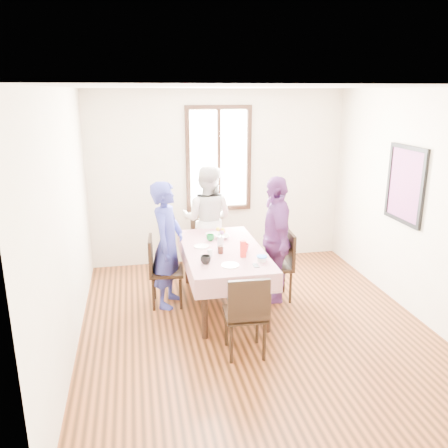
{
  "coord_description": "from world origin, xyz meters",
  "views": [
    {
      "loc": [
        -1.3,
        -4.66,
        2.66
      ],
      "look_at": [
        -0.25,
        0.56,
        1.1
      ],
      "focal_mm": 36.53,
      "sensor_mm": 36.0,
      "label": 1
    }
  ],
  "objects": [
    {
      "name": "mug_flag",
      "position": [
        -0.0,
        0.47,
        0.81
      ],
      "size": [
        0.14,
        0.14,
        0.09
      ],
      "primitive_type": "imported",
      "rotation": [
        0.0,
        0.0,
        0.79
      ],
      "color": "red",
      "rests_on": "tablecloth"
    },
    {
      "name": "butter_tub",
      "position": [
        0.11,
        0.1,
        0.79
      ],
      "size": [
        0.11,
        0.11,
        0.05
      ],
      "primitive_type": "cylinder",
      "color": "white",
      "rests_on": "tablecloth"
    },
    {
      "name": "chair_left",
      "position": [
        -0.96,
        0.77,
        0.46
      ],
      "size": [
        0.45,
        0.45,
        0.91
      ],
      "primitive_type": "cube",
      "rotation": [
        0.0,
        0.0,
        -1.65
      ],
      "color": "black",
      "rests_on": "ground"
    },
    {
      "name": "mug_green",
      "position": [
        -0.35,
        0.96,
        0.8
      ],
      "size": [
        0.14,
        0.14,
        0.08
      ],
      "primitive_type": "imported",
      "rotation": [
        0.0,
        0.0,
        -0.36
      ],
      "color": "#0C7226",
      "rests_on": "tablecloth"
    },
    {
      "name": "person_left",
      "position": [
        -0.94,
        0.77,
        0.81
      ],
      "size": [
        0.58,
        0.69,
        1.61
      ],
      "primitive_type": "imported",
      "rotation": [
        0.0,
        0.0,
        1.18
      ],
      "color": "navy",
      "rests_on": "ground"
    },
    {
      "name": "chair_right",
      "position": [
        0.46,
        0.66,
        0.46
      ],
      "size": [
        0.45,
        0.45,
        0.91
      ],
      "primitive_type": "cube",
      "rotation": [
        0.0,
        0.0,
        1.5
      ],
      "color": "black",
      "rests_on": "ground"
    },
    {
      "name": "back_wall",
      "position": [
        0.0,
        2.25,
        1.35
      ],
      "size": [
        4.0,
        0.0,
        4.0
      ],
      "primitive_type": "plane",
      "rotation": [
        1.57,
        0.0,
        0.0
      ],
      "color": "beige",
      "rests_on": "ground"
    },
    {
      "name": "jam_jar",
      "position": [
        -0.32,
        0.45,
        0.81
      ],
      "size": [
        0.07,
        0.07,
        0.09
      ],
      "primitive_type": "cylinder",
      "color": "black",
      "rests_on": "tablecloth"
    },
    {
      "name": "flower_bunch",
      "position": [
        -0.28,
        0.63,
        0.97
      ],
      "size": [
        0.09,
        0.09,
        0.1
      ],
      "primitive_type": null,
      "color": "yellow",
      "rests_on": "flower_vase"
    },
    {
      "name": "flower_vase",
      "position": [
        -0.28,
        0.63,
        0.84
      ],
      "size": [
        0.08,
        0.08,
        0.16
      ],
      "primitive_type": "cylinder",
      "color": "silver",
      "rests_on": "tablecloth"
    },
    {
      "name": "window_frame",
      "position": [
        0.0,
        2.23,
        1.65
      ],
      "size": [
        1.02,
        0.06,
        1.62
      ],
      "primitive_type": "cube",
      "color": "black",
      "rests_on": "back_wall"
    },
    {
      "name": "juice_carton",
      "position": [
        -0.08,
        0.28,
        0.86
      ],
      "size": [
        0.06,
        0.06,
        0.2
      ],
      "primitive_type": "cube",
      "color": "red",
      "rests_on": "tablecloth"
    },
    {
      "name": "serving_bowl",
      "position": [
        -0.19,
        1.02,
        0.79
      ],
      "size": [
        0.21,
        0.21,
        0.05
      ],
      "primitive_type": "imported",
      "rotation": [
        0.0,
        0.0,
        0.12
      ],
      "color": "white",
      "rests_on": "tablecloth"
    },
    {
      "name": "person_right",
      "position": [
        0.44,
        0.66,
        0.83
      ],
      "size": [
        0.51,
        1.01,
        1.65
      ],
      "primitive_type": "imported",
      "rotation": [
        0.0,
        0.0,
        -1.69
      ],
      "color": "#592A65",
      "rests_on": "ground"
    },
    {
      "name": "right_wall",
      "position": [
        2.0,
        0.0,
        1.35
      ],
      "size": [
        0.0,
        4.5,
        4.5
      ],
      "primitive_type": "plane",
      "rotation": [
        1.57,
        0.0,
        -1.57
      ],
      "color": "beige",
      "rests_on": "ground"
    },
    {
      "name": "dining_table",
      "position": [
        -0.25,
        0.61,
        0.38
      ],
      "size": [
        0.85,
        1.68,
        0.75
      ],
      "primitive_type": "cube",
      "color": "black",
      "rests_on": "ground"
    },
    {
      "name": "chair_far",
      "position": [
        -0.25,
        1.77,
        0.46
      ],
      "size": [
        0.49,
        0.49,
        0.91
      ],
      "primitive_type": "cube",
      "rotation": [
        0.0,
        0.0,
        3.32
      ],
      "color": "black",
      "rests_on": "ground"
    },
    {
      "name": "tablecloth",
      "position": [
        -0.25,
        0.61,
        0.76
      ],
      "size": [
        0.97,
        1.8,
        0.01
      ],
      "primitive_type": "cube",
      "color": "#620115",
      "rests_on": "dining_table"
    },
    {
      "name": "plate_left",
      "position": [
        -0.5,
        0.74,
        0.77
      ],
      "size": [
        0.2,
        0.2,
        0.01
      ],
      "primitive_type": "cylinder",
      "color": "white",
      "rests_on": "tablecloth"
    },
    {
      "name": "art_poster",
      "position": [
        1.98,
        0.3,
        1.55
      ],
      "size": [
        0.04,
        0.76,
        0.96
      ],
      "primitive_type": "cube",
      "color": "red",
      "rests_on": "right_wall"
    },
    {
      "name": "drinking_glass",
      "position": [
        -0.46,
        0.37,
        0.81
      ],
      "size": [
        0.06,
        0.06,
        0.09
      ],
      "primitive_type": "cylinder",
      "color": "silver",
      "rests_on": "tablecloth"
    },
    {
      "name": "plate_near",
      "position": [
        -0.29,
        0.03,
        0.77
      ],
      "size": [
        0.2,
        0.2,
        0.01
      ],
      "primitive_type": "cylinder",
      "color": "white",
      "rests_on": "tablecloth"
    },
    {
      "name": "window_pane",
      "position": [
        0.0,
        2.24,
        1.65
      ],
      "size": [
        0.9,
        0.02,
        1.5
      ],
      "primitive_type": "cube",
      "color": "white",
      "rests_on": "back_wall"
    },
    {
      "name": "chair_near",
      "position": [
        -0.25,
        -0.55,
        0.46
      ],
      "size": [
        0.44,
        0.44,
        0.91
      ],
      "primitive_type": "cube",
      "rotation": [
        0.0,
        0.0,
        -0.06
      ],
      "color": "black",
      "rests_on": "ground"
    },
    {
      "name": "ground",
      "position": [
        0.0,
        0.0,
        0.0
      ],
      "size": [
        4.5,
        4.5,
        0.0
      ],
      "primitive_type": "plane",
      "color": "#321B0B",
      "rests_on": "ground"
    },
    {
      "name": "plate_far",
      "position": [
        -0.28,
        1.24,
        0.77
      ],
      "size": [
        0.2,
        0.2,
        0.01
      ],
      "primitive_type": "cylinder",
      "color": "white",
      "rests_on": "tablecloth"
    },
    {
      "name": "butter_lid",
      "position": [
        0.11,
        0.1,
        0.82
      ],
      "size": [
        0.12,
        0.12,
        0.01
      ],
      "primitive_type": "cylinder",
      "color": "blue",
      "rests_on": "butter_tub"
    },
    {
      "name": "mug_black",
      "position": [
        -0.55,
        0.15,
        0.81
      ],
      "size": [
        0.16,
        0.16,
        0.09
      ],
      "primitive_type": "imported",
      "rotation": [
        0.0,
        0.0,
        0.4
      ],
      "color": "black",
      "rests_on": "tablecloth"
    },
    {
      "name": "person_far",
      "position": [
        -0.25,
        1.75,
        0.82
      ],
      "size": [
        0.97,
        0.88,
        1.63
      ],
      "primitive_type": "imported",
      "rotation": [
        0.0,
        0.0,
        2.75
      ],
      "color": "beige",
      "rests_on": "ground"
    },
    {
      "name": "smartphone",
      "position": [
        -0.0,
        -0.03,
        0.77
      ],
      "size": [
        0.06,
        0.12,
        0.01
      ],
      "primitive_type": "cube",
      "color": "black",
      "rests_on": "tablecloth"
    }
  ]
}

